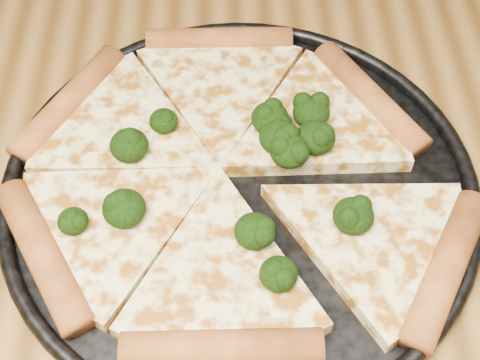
{
  "coord_description": "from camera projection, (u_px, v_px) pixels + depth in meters",
  "views": [
    {
      "loc": [
        0.1,
        -0.19,
        1.2
      ],
      "look_at": [
        0.11,
        0.13,
        0.77
      ],
      "focal_mm": 50.01,
      "sensor_mm": 36.0,
      "label": 1
    }
  ],
  "objects": [
    {
      "name": "pizza_pan",
      "position": [
        240.0,
        186.0,
        0.54
      ],
      "size": [
        0.39,
        0.39,
        0.02
      ],
      "color": "black",
      "rests_on": "dining_table"
    },
    {
      "name": "pizza",
      "position": [
        227.0,
        172.0,
        0.54
      ],
      "size": [
        0.39,
        0.33,
        0.03
      ],
      "rotation": [
        0.0,
        0.0,
        -0.0
      ],
      "color": "#FFEF9C",
      "rests_on": "pizza_pan"
    },
    {
      "name": "broccoli_florets",
      "position": [
        250.0,
        164.0,
        0.53
      ],
      "size": [
        0.24,
        0.18,
        0.03
      ],
      "color": "black",
      "rests_on": "pizza"
    }
  ]
}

